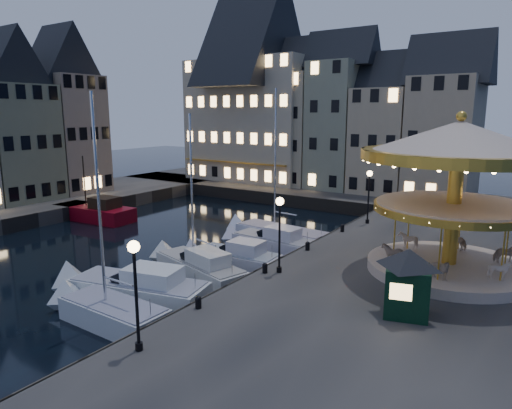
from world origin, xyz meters
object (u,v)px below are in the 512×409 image
Objects in this scene: motorboat_b at (133,288)px; motorboat_f at (276,234)px; streetlamp_c at (369,189)px; red_fishing_boat at (95,213)px; motorboat_c at (196,267)px; bollard_d at (342,228)px; bollard_b at (265,267)px; motorboat_a at (106,312)px; streetlamp_a at (135,280)px; motorboat_e at (269,242)px; motorboat_d at (232,258)px; ticket_kiosk at (408,271)px; carousel at (457,169)px; bollard_c at (308,246)px; streetlamp_b at (280,224)px; bollard_a at (198,302)px.

motorboat_f reaches higher than motorboat_b.
red_fishing_boat reaches higher than streetlamp_c.
motorboat_f is at bearing 90.76° from motorboat_c.
motorboat_f reaches higher than bollard_d.
bollard_b is 8.39m from motorboat_a.
streetlamp_a is 17.54m from motorboat_e.
motorboat_a is at bearing -35.96° from red_fishing_boat.
motorboat_a is at bearing -91.85° from motorboat_d.
motorboat_e is 2.18× the size of ticket_kiosk.
carousel is (12.48, 3.03, 6.36)m from motorboat_d.
streetlamp_c is at bearing 86.19° from bollard_c.
bollard_b is 0.17× the size of ticket_kiosk.
bollard_c is (0.00, 5.00, 0.00)m from bollard_b.
motorboat_e is at bearing -140.24° from bollard_d.
motorboat_a is (-5.11, -7.49, -3.48)m from streetlamp_b.
motorboat_e is 18.64m from red_fishing_boat.
streetlamp_a is 1.25× the size of ticket_kiosk.
streetlamp_a is at bearing -39.46° from motorboat_b.
motorboat_f is 15.38m from carousel.
streetlamp_a reaches higher than bollard_b.
motorboat_c is 9.58m from motorboat_f.
red_fishing_boat is (-17.68, -3.36, 0.18)m from motorboat_f.
bollard_a is 16.00m from bollard_d.
motorboat_a is 1.29× the size of motorboat_b.
bollard_d is at bearing 124.33° from ticket_kiosk.
red_fishing_boat reaches higher than streetlamp_b.
red_fishing_boat is (-17.21, 10.68, 0.07)m from motorboat_b.
motorboat_d is at bearing -166.33° from carousel.
red_fishing_boat is (-22.77, 1.26, -0.89)m from bollard_c.
motorboat_f is (-5.10, -0.88, -1.07)m from bollard_d.
motorboat_f is at bearing 88.11° from motorboat_b.
streetlamp_a is at bearing -73.97° from motorboat_e.
motorboat_b is at bearing -31.83° from red_fishing_boat.
red_fishing_boat is at bearing 166.66° from ticket_kiosk.
motorboat_d is at bearing 73.32° from motorboat_c.
streetlamp_a is at bearing -130.51° from ticket_kiosk.
streetlamp_b is 0.38× the size of motorboat_a.
red_fishing_boat reaches higher than motorboat_d.
streetlamp_b reaches higher than bollard_d.
streetlamp_a is 17.25m from carousel.
motorboat_b is at bearing -91.89° from motorboat_f.
red_fishing_boat is at bearing -161.67° from streetlamp_c.
streetlamp_a is 10.00m from streetlamp_b.
bollard_d is at bearing 75.55° from motorboat_a.
ticket_kiosk is (30.63, -7.26, 2.58)m from red_fishing_boat.
motorboat_f is at bearing 92.03° from motorboat_a.
carousel is (7.68, -8.35, 2.98)m from streetlamp_c.
carousel reaches higher than bollard_a.
bollard_d is 5.49m from motorboat_e.
streetlamp_c is 19.72m from motorboat_b.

